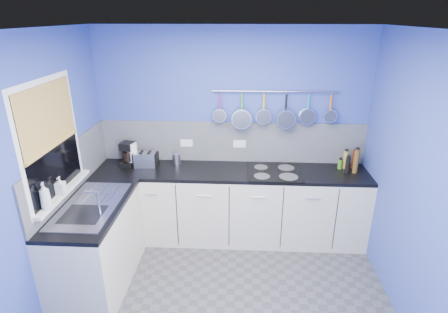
# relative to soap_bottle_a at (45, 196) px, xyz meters

# --- Properties ---
(floor) EXTENTS (3.20, 3.00, 0.02)m
(floor) POSITION_rel_soap_bottle_a_xyz_m (1.53, 0.03, -1.18)
(floor) COLOR #47474C
(floor) RESTS_ON ground
(ceiling) EXTENTS (3.20, 3.00, 0.02)m
(ceiling) POSITION_rel_soap_bottle_a_xyz_m (1.53, 0.03, 1.34)
(ceiling) COLOR white
(ceiling) RESTS_ON ground
(wall_back) EXTENTS (3.20, 0.02, 2.50)m
(wall_back) POSITION_rel_soap_bottle_a_xyz_m (1.53, 1.54, 0.08)
(wall_back) COLOR #3549A7
(wall_back) RESTS_ON ground
(wall_left) EXTENTS (0.02, 3.00, 2.50)m
(wall_left) POSITION_rel_soap_bottle_a_xyz_m (-0.08, 0.03, 0.08)
(wall_left) COLOR #3549A7
(wall_left) RESTS_ON ground
(wall_right) EXTENTS (0.02, 3.00, 2.50)m
(wall_right) POSITION_rel_soap_bottle_a_xyz_m (3.14, 0.03, 0.08)
(wall_right) COLOR #3549A7
(wall_right) RESTS_ON ground
(backsplash_back) EXTENTS (3.20, 0.02, 0.50)m
(backsplash_back) POSITION_rel_soap_bottle_a_xyz_m (1.53, 1.51, -0.02)
(backsplash_back) COLOR #96979B
(backsplash_back) RESTS_ON wall_back
(backsplash_left) EXTENTS (0.02, 1.80, 0.50)m
(backsplash_left) POSITION_rel_soap_bottle_a_xyz_m (-0.06, 0.63, -0.02)
(backsplash_left) COLOR #96979B
(backsplash_left) RESTS_ON wall_left
(cabinet_run_back) EXTENTS (3.20, 0.60, 0.86)m
(cabinet_run_back) POSITION_rel_soap_bottle_a_xyz_m (1.53, 1.23, -0.74)
(cabinet_run_back) COLOR beige
(cabinet_run_back) RESTS_ON ground
(worktop_back) EXTENTS (3.20, 0.60, 0.04)m
(worktop_back) POSITION_rel_soap_bottle_a_xyz_m (1.53, 1.23, -0.29)
(worktop_back) COLOR black
(worktop_back) RESTS_ON cabinet_run_back
(cabinet_run_left) EXTENTS (0.60, 1.20, 0.86)m
(cabinet_run_left) POSITION_rel_soap_bottle_a_xyz_m (0.23, 0.33, -0.74)
(cabinet_run_left) COLOR beige
(cabinet_run_left) RESTS_ON ground
(worktop_left) EXTENTS (0.60, 1.20, 0.04)m
(worktop_left) POSITION_rel_soap_bottle_a_xyz_m (0.23, 0.33, -0.29)
(worktop_left) COLOR black
(worktop_left) RESTS_ON cabinet_run_left
(window_frame) EXTENTS (0.01, 1.00, 1.10)m
(window_frame) POSITION_rel_soap_bottle_a_xyz_m (-0.05, 0.33, 0.38)
(window_frame) COLOR white
(window_frame) RESTS_ON wall_left
(window_glass) EXTENTS (0.01, 0.90, 1.00)m
(window_glass) POSITION_rel_soap_bottle_a_xyz_m (-0.04, 0.33, 0.38)
(window_glass) COLOR black
(window_glass) RESTS_ON wall_left
(bamboo_blind) EXTENTS (0.01, 0.90, 0.55)m
(bamboo_blind) POSITION_rel_soap_bottle_a_xyz_m (-0.03, 0.33, 0.61)
(bamboo_blind) COLOR gold
(bamboo_blind) RESTS_ON wall_left
(window_sill) EXTENTS (0.10, 0.98, 0.03)m
(window_sill) POSITION_rel_soap_bottle_a_xyz_m (-0.02, 0.33, -0.13)
(window_sill) COLOR white
(window_sill) RESTS_ON wall_left
(sink_unit) EXTENTS (0.50, 0.95, 0.01)m
(sink_unit) POSITION_rel_soap_bottle_a_xyz_m (0.23, 0.33, -0.27)
(sink_unit) COLOR silver
(sink_unit) RESTS_ON worktop_left
(mixer_tap) EXTENTS (0.12, 0.08, 0.26)m
(mixer_tap) POSITION_rel_soap_bottle_a_xyz_m (0.39, 0.15, -0.14)
(mixer_tap) COLOR silver
(mixer_tap) RESTS_ON worktop_left
(socket_left) EXTENTS (0.15, 0.01, 0.09)m
(socket_left) POSITION_rel_soap_bottle_a_xyz_m (0.98, 1.50, -0.04)
(socket_left) COLOR white
(socket_left) RESTS_ON backsplash_back
(socket_right) EXTENTS (0.15, 0.01, 0.09)m
(socket_right) POSITION_rel_soap_bottle_a_xyz_m (1.63, 1.50, -0.04)
(socket_right) COLOR white
(socket_right) RESTS_ON backsplash_back
(pot_rail) EXTENTS (1.45, 0.02, 0.02)m
(pot_rail) POSITION_rel_soap_bottle_a_xyz_m (2.03, 1.48, 0.61)
(pot_rail) COLOR silver
(pot_rail) RESTS_ON wall_back
(soap_bottle_a) EXTENTS (0.12, 0.12, 0.24)m
(soap_bottle_a) POSITION_rel_soap_bottle_a_xyz_m (0.00, 0.00, 0.00)
(soap_bottle_a) COLOR white
(soap_bottle_a) RESTS_ON window_sill
(soap_bottle_b) EXTENTS (0.08, 0.08, 0.17)m
(soap_bottle_b) POSITION_rel_soap_bottle_a_xyz_m (0.00, 0.26, -0.03)
(soap_bottle_b) COLOR white
(soap_bottle_b) RESTS_ON window_sill
(paper_towel) EXTENTS (0.15, 0.15, 0.28)m
(paper_towel) POSITION_rel_soap_bottle_a_xyz_m (0.35, 1.31, -0.13)
(paper_towel) COLOR white
(paper_towel) RESTS_ON worktop_back
(coffee_maker) EXTENTS (0.20, 0.21, 0.29)m
(coffee_maker) POSITION_rel_soap_bottle_a_xyz_m (0.30, 1.31, -0.13)
(coffee_maker) COLOR black
(coffee_maker) RESTS_ON worktop_back
(toaster) EXTENTS (0.28, 0.18, 0.17)m
(toaster) POSITION_rel_soap_bottle_a_xyz_m (0.52, 1.30, -0.18)
(toaster) COLOR silver
(toaster) RESTS_ON worktop_back
(canister) EXTENTS (0.11, 0.11, 0.14)m
(canister) POSITION_rel_soap_bottle_a_xyz_m (0.87, 1.36, -0.20)
(canister) COLOR silver
(canister) RESTS_ON worktop_back
(hob) EXTENTS (0.61, 0.54, 0.01)m
(hob) POSITION_rel_soap_bottle_a_xyz_m (2.04, 1.18, -0.26)
(hob) COLOR black
(hob) RESTS_ON worktop_back
(pan_0) EXTENTS (0.16, 0.11, 0.35)m
(pan_0) POSITION_rel_soap_bottle_a_xyz_m (1.40, 1.47, 0.44)
(pan_0) COLOR silver
(pan_0) RESTS_ON pot_rail
(pan_1) EXTENTS (0.24, 0.11, 0.43)m
(pan_1) POSITION_rel_soap_bottle_a_xyz_m (1.65, 1.47, 0.40)
(pan_1) COLOR silver
(pan_1) RESTS_ON pot_rail
(pan_2) EXTENTS (0.18, 0.08, 0.37)m
(pan_2) POSITION_rel_soap_bottle_a_xyz_m (1.90, 1.47, 0.42)
(pan_2) COLOR silver
(pan_2) RESTS_ON pot_rail
(pan_3) EXTENTS (0.22, 0.12, 0.41)m
(pan_3) POSITION_rel_soap_bottle_a_xyz_m (2.16, 1.47, 0.40)
(pan_3) COLOR silver
(pan_3) RESTS_ON pot_rail
(pan_4) EXTENTS (0.19, 0.06, 0.38)m
(pan_4) POSITION_rel_soap_bottle_a_xyz_m (2.41, 1.47, 0.42)
(pan_4) COLOR silver
(pan_4) RESTS_ON pot_rail
(pan_5) EXTENTS (0.16, 0.08, 0.35)m
(pan_5) POSITION_rel_soap_bottle_a_xyz_m (2.67, 1.47, 0.44)
(pan_5) COLOR silver
(pan_5) RESTS_ON pot_rail
(condiment_0) EXTENTS (0.06, 0.06, 0.23)m
(condiment_0) POSITION_rel_soap_bottle_a_xyz_m (2.98, 1.36, -0.16)
(condiment_0) COLOR #4C190C
(condiment_0) RESTS_ON worktop_back
(condiment_1) EXTENTS (0.06, 0.06, 0.22)m
(condiment_1) POSITION_rel_soap_bottle_a_xyz_m (2.88, 1.36, -0.16)
(condiment_1) COLOR olive
(condiment_1) RESTS_ON worktop_back
(condiment_2) EXTENTS (0.05, 0.05, 0.11)m
(condiment_2) POSITION_rel_soap_bottle_a_xyz_m (2.82, 1.34, -0.21)
(condiment_2) COLOR #3F721E
(condiment_2) RESTS_ON worktop_back
(condiment_3) EXTENTS (0.06, 0.06, 0.28)m
(condiment_3) POSITION_rel_soap_bottle_a_xyz_m (2.96, 1.24, -0.13)
(condiment_3) COLOR brown
(condiment_3) RESTS_ON worktop_back
(condiment_4) EXTENTS (0.05, 0.05, 0.19)m
(condiment_4) POSITION_rel_soap_bottle_a_xyz_m (2.87, 1.24, -0.17)
(condiment_4) COLOR black
(condiment_4) RESTS_ON worktop_back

